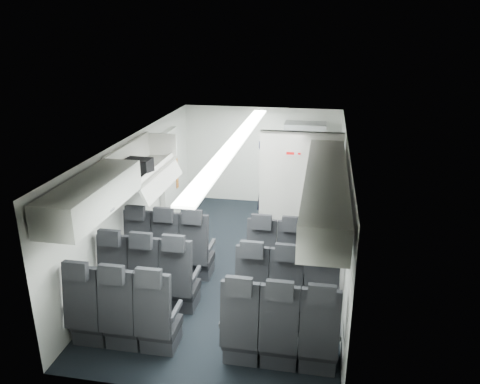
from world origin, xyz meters
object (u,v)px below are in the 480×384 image
(seat_row_mid, at_px, (216,287))
(carry_on_bag, at_px, (138,166))
(seat_row_front, at_px, (229,257))
(galley_unit, at_px, (303,167))
(seat_row_rear, at_px, (199,326))
(boarding_door, at_px, (170,177))
(flight_attendant, at_px, (269,186))

(seat_row_mid, height_order, carry_on_bag, carry_on_bag)
(seat_row_front, relative_size, galley_unit, 1.75)
(seat_row_rear, relative_size, carry_on_bag, 8.45)
(seat_row_rear, bearing_deg, carry_on_bag, 127.40)
(carry_on_bag, bearing_deg, seat_row_front, 2.28)
(seat_row_front, relative_size, seat_row_rear, 1.00)
(seat_row_front, xyz_separation_m, boarding_door, (-1.64, 2.09, 0.55))
(seat_row_front, bearing_deg, boarding_door, 128.16)
(seat_row_mid, distance_m, flight_attendant, 2.93)
(seat_row_front, relative_size, boarding_door, 1.79)
(boarding_door, bearing_deg, galley_unit, 24.28)
(flight_attendant, xyz_separation_m, carry_on_bag, (-1.78, -1.92, 0.86))
(flight_attendant, relative_size, carry_on_bag, 4.72)
(seat_row_front, relative_size, carry_on_bag, 8.45)
(seat_row_front, height_order, boarding_door, boarding_door)
(galley_unit, distance_m, boarding_door, 2.84)
(seat_row_rear, bearing_deg, galley_unit, 79.35)
(seat_row_rear, height_order, galley_unit, galley_unit)
(seat_row_front, distance_m, seat_row_rear, 1.80)
(seat_row_rear, bearing_deg, flight_attendant, 84.25)
(seat_row_mid, height_order, galley_unit, galley_unit)
(seat_row_front, height_order, flight_attendant, flight_attendant)
(seat_row_rear, xyz_separation_m, galley_unit, (0.95, 5.05, 0.55))
(seat_row_mid, bearing_deg, boarding_door, 118.77)
(seat_row_rear, xyz_separation_m, flight_attendant, (0.38, 3.76, 0.53))
(seat_row_front, bearing_deg, seat_row_rear, -90.00)
(seat_row_rear, bearing_deg, seat_row_mid, 90.00)
(carry_on_bag, bearing_deg, galley_unit, 57.50)
(boarding_door, distance_m, flight_attendant, 2.02)
(seat_row_mid, bearing_deg, carry_on_bag, 146.34)
(carry_on_bag, bearing_deg, flight_attendant, 50.87)
(seat_row_front, height_order, seat_row_rear, same)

